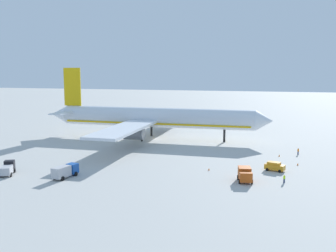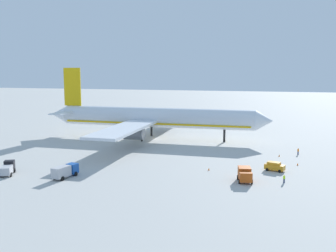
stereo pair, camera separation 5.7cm
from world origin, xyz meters
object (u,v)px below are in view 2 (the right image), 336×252
at_px(service_truck_2, 65,171).
at_px(ground_worker_1, 298,151).
at_px(traffic_cone_0, 298,164).
at_px(traffic_cone_3, 279,155).
at_px(airliner, 152,118).
at_px(ground_worker_2, 284,179).
at_px(service_truck_0, 8,168).
at_px(service_truck_1, 245,174).
at_px(baggage_cart_0, 147,119).
at_px(service_van, 275,166).
at_px(traffic_cone_2, 108,121).
at_px(traffic_cone_4, 77,123).
at_px(traffic_cone_1, 209,169).

relative_size(service_truck_2, ground_worker_1, 3.84).
xyz_separation_m(traffic_cone_0, traffic_cone_3, (-4.16, 8.52, 0.00)).
relative_size(service_truck_2, traffic_cone_0, 11.93).
distance_m(airliner, ground_worker_2, 57.44).
relative_size(service_truck_0, service_truck_2, 0.89).
height_order(service_truck_1, baggage_cart_0, service_truck_1).
distance_m(service_van, traffic_cone_2, 97.51).
xyz_separation_m(airliner, traffic_cone_2, (-32.13, 35.93, -6.56)).
height_order(service_truck_0, service_truck_1, service_truck_1).
xyz_separation_m(ground_worker_2, traffic_cone_3, (-0.94, 24.29, -0.56)).
distance_m(traffic_cone_3, traffic_cone_4, 90.83).
bearing_deg(ground_worker_1, service_truck_2, -142.23).
xyz_separation_m(service_truck_2, traffic_cone_3, (42.51, 32.89, -1.19)).
relative_size(service_truck_2, ground_worker_2, 4.00).
height_order(service_van, traffic_cone_3, service_van).
xyz_separation_m(airliner, traffic_cone_4, (-41.29, 25.31, -6.56)).
xyz_separation_m(service_van, ground_worker_2, (1.94, -9.05, -0.20)).
xyz_separation_m(service_van, ground_worker_1, (5.76, 18.97, -0.16)).
distance_m(service_truck_0, ground_worker_2, 57.31).
bearing_deg(traffic_cone_4, traffic_cone_1, -42.29).
xyz_separation_m(traffic_cone_1, traffic_cone_4, (-65.96, 59.99, 0.00)).
bearing_deg(service_truck_2, traffic_cone_0, 27.57).
bearing_deg(service_truck_2, baggage_cart_0, 98.33).
distance_m(service_truck_1, traffic_cone_3, 26.33).
relative_size(traffic_cone_2, traffic_cone_3, 1.00).
bearing_deg(traffic_cone_4, baggage_cart_0, 34.02).
xyz_separation_m(traffic_cone_2, traffic_cone_3, (71.79, -51.82, 0.00)).
height_order(service_truck_1, service_truck_2, service_truck_1).
distance_m(service_van, ground_worker_2, 9.26).
distance_m(baggage_cart_0, traffic_cone_0, 89.70).
height_order(service_truck_0, service_van, service_truck_0).
distance_m(airliner, ground_worker_1, 46.44).
xyz_separation_m(service_truck_1, baggage_cart_0, (-49.23, 83.61, -0.84)).
xyz_separation_m(baggage_cart_0, ground_worker_2, (56.79, -82.44, 0.18)).
height_order(service_truck_2, service_van, service_truck_2).
bearing_deg(traffic_cone_1, traffic_cone_3, 51.40).
relative_size(service_truck_1, traffic_cone_1, 9.27).
bearing_deg(traffic_cone_3, ground_worker_2, -87.78).
bearing_deg(service_truck_0, ground_worker_1, 32.04).
relative_size(service_van, ground_worker_1, 2.69).
distance_m(service_truck_0, traffic_cone_4, 79.39).
bearing_deg(service_van, traffic_cone_1, -165.79).
relative_size(service_truck_0, traffic_cone_4, 10.64).
bearing_deg(traffic_cone_2, airliner, -48.19).
height_order(service_truck_0, traffic_cone_3, service_truck_0).
height_order(service_truck_2, traffic_cone_4, service_truck_2).
relative_size(ground_worker_1, traffic_cone_4, 3.11).
height_order(ground_worker_1, ground_worker_2, ground_worker_1).
height_order(traffic_cone_0, traffic_cone_2, same).
bearing_deg(service_truck_1, traffic_cone_0, 57.52).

